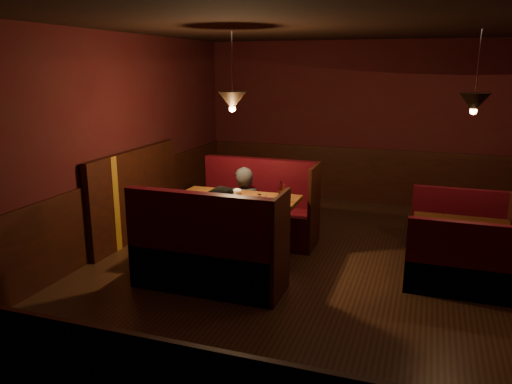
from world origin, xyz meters
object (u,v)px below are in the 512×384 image
(second_bench_far, at_px, (458,234))
(diner_b, at_px, (224,223))
(main_table, at_px, (235,214))
(main_bench_far, at_px, (259,215))
(diner_a, at_px, (244,194))
(second_table, at_px, (460,236))
(main_bench_near, at_px, (207,259))
(second_bench_near, at_px, (464,271))

(second_bench_far, xyz_separation_m, diner_b, (-2.57, -1.94, 0.47))
(main_table, distance_m, main_bench_far, 0.92)
(main_bench_far, relative_size, diner_a, 1.17)
(main_bench_far, height_order, second_table, main_bench_far)
(main_bench_near, distance_m, second_table, 3.05)
(main_bench_near, bearing_deg, diner_b, 55.37)
(second_table, height_order, diner_b, diner_b)
(diner_a, bearing_deg, main_bench_near, 81.52)
(main_table, relative_size, main_bench_near, 0.91)
(second_bench_far, xyz_separation_m, second_bench_near, (0.00, -1.32, 0.00))
(diner_a, bearing_deg, diner_b, 87.59)
(main_bench_near, distance_m, second_bench_near, 2.82)
(main_bench_far, xyz_separation_m, second_table, (2.68, -0.30, 0.09))
(main_bench_near, relative_size, second_table, 1.55)
(second_bench_near, distance_m, diner_b, 2.69)
(diner_a, height_order, diner_b, diner_b)
(second_table, xyz_separation_m, second_bench_far, (0.03, 0.66, -0.18))
(main_table, bearing_deg, main_bench_far, 88.81)
(second_bench_far, distance_m, diner_b, 3.26)
(second_bench_far, bearing_deg, main_bench_far, -172.41)
(main_bench_near, height_order, diner_b, diner_b)
(diner_a, bearing_deg, second_bench_far, 178.22)
(main_bench_far, xyz_separation_m, main_bench_near, (0.00, -1.77, 0.00))
(second_bench_near, height_order, diner_a, diner_a)
(second_bench_near, xyz_separation_m, diner_a, (-2.84, 0.72, 0.46))
(diner_b, bearing_deg, main_bench_far, 107.44)
(main_table, relative_size, diner_a, 1.06)
(main_bench_near, height_order, second_bench_far, main_bench_near)
(second_table, relative_size, diner_b, 0.73)
(main_bench_near, xyz_separation_m, second_table, (2.68, 1.47, 0.09))
(main_bench_far, bearing_deg, diner_b, -85.36)
(second_bench_far, bearing_deg, main_table, -155.45)
(main_bench_far, distance_m, diner_b, 1.63)
(second_bench_far, bearing_deg, diner_b, -142.94)
(main_bench_far, height_order, second_bench_far, main_bench_far)
(main_table, bearing_deg, diner_b, -78.17)
(main_bench_near, distance_m, second_bench_far, 3.44)
(main_bench_near, bearing_deg, second_bench_near, 16.69)
(main_bench_far, relative_size, second_bench_near, 1.40)
(second_bench_near, relative_size, diner_b, 0.81)
(main_table, distance_m, second_bench_far, 3.01)
(main_table, xyz_separation_m, second_bench_far, (2.72, 1.24, -0.37))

